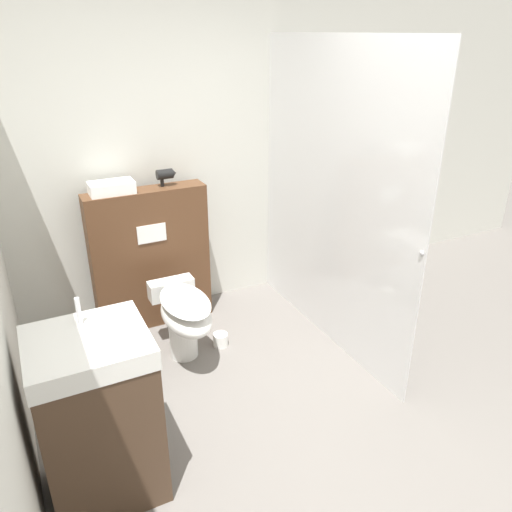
% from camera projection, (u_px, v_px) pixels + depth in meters
% --- Properties ---
extents(ground_plane, '(12.00, 12.00, 0.00)m').
position_uv_depth(ground_plane, '(327.00, 469.00, 2.75)').
color(ground_plane, slate).
extents(wall_back, '(8.00, 0.06, 2.50)m').
position_uv_depth(wall_back, '(184.00, 162.00, 3.99)').
color(wall_back, silver).
rests_on(wall_back, ground_plane).
extents(partition_panel, '(0.92, 0.21, 1.13)m').
position_uv_depth(partition_panel, '(151.00, 258.00, 3.94)').
color(partition_panel, '#51331E').
rests_on(partition_panel, ground_plane).
extents(shower_glass, '(0.04, 1.90, 2.20)m').
position_uv_depth(shower_glass, '(331.00, 201.00, 3.57)').
color(shower_glass, silver).
rests_on(shower_glass, ground_plane).
extents(toilet, '(0.33, 0.68, 0.52)m').
position_uv_depth(toilet, '(184.00, 316.00, 3.54)').
color(toilet, white).
rests_on(toilet, ground_plane).
extents(sink_vanity, '(0.55, 0.50, 1.07)m').
position_uv_depth(sink_vanity, '(99.00, 417.00, 2.47)').
color(sink_vanity, '#473323').
rests_on(sink_vanity, ground_plane).
extents(hair_drier, '(0.15, 0.08, 0.13)m').
position_uv_depth(hair_drier, '(166.00, 174.00, 3.76)').
color(hair_drier, black).
rests_on(hair_drier, partition_panel).
extents(folded_towel, '(0.32, 0.19, 0.09)m').
position_uv_depth(folded_towel, '(111.00, 188.00, 3.60)').
color(folded_towel, white).
rests_on(folded_towel, partition_panel).
extents(spare_toilet_roll, '(0.11, 0.11, 0.10)m').
position_uv_depth(spare_toilet_roll, '(221.00, 340.00, 3.82)').
color(spare_toilet_roll, white).
rests_on(spare_toilet_roll, ground_plane).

